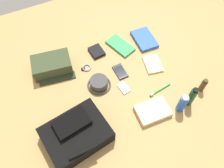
% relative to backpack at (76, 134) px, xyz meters
% --- Properties ---
extents(ground_plane, '(2.64, 2.02, 0.02)m').
position_rel_backpack_xyz_m(ground_plane, '(-0.33, -0.22, -0.07)').
color(ground_plane, tan).
rests_on(ground_plane, ground).
extents(backpack, '(0.38, 0.31, 0.13)m').
position_rel_backpack_xyz_m(backpack, '(0.00, 0.00, 0.00)').
color(backpack, black).
rests_on(backpack, ground_plane).
extents(toiletry_pouch, '(0.28, 0.24, 0.10)m').
position_rel_backpack_xyz_m(toiletry_pouch, '(-0.02, -0.52, -0.01)').
color(toiletry_pouch, '#384228').
rests_on(toiletry_pouch, ground_plane).
extents(bucket_hat, '(0.16, 0.16, 0.06)m').
position_rel_backpack_xyz_m(bucket_hat, '(-0.26, -0.27, -0.03)').
color(bucket_hat, '#424242').
rests_on(bucket_hat, ground_plane).
extents(cologne_bottle, '(0.04, 0.04, 0.11)m').
position_rel_backpack_xyz_m(cologne_bottle, '(-0.84, 0.05, -0.00)').
color(cologne_bottle, '#473319').
rests_on(cologne_bottle, ground_plane).
extents(shampoo_bottle, '(0.04, 0.04, 0.17)m').
position_rel_backpack_xyz_m(shampoo_bottle, '(-0.71, 0.09, 0.02)').
color(shampoo_bottle, '#19471E').
rests_on(shampoo_bottle, ground_plane).
extents(deodorant_spray, '(0.05, 0.05, 0.15)m').
position_rel_backpack_xyz_m(deodorant_spray, '(-0.64, 0.10, 0.02)').
color(deodorant_spray, blue).
rests_on(deodorant_spray, ground_plane).
extents(paperback_novel, '(0.15, 0.22, 0.03)m').
position_rel_backpack_xyz_m(paperback_novel, '(-0.72, -0.49, -0.05)').
color(paperback_novel, blue).
rests_on(paperback_novel, ground_plane).
extents(travel_guidebook, '(0.17, 0.23, 0.02)m').
position_rel_backpack_xyz_m(travel_guidebook, '(-0.53, -0.51, -0.05)').
color(travel_guidebook, '#2D934C').
rests_on(travel_guidebook, ground_plane).
extents(cell_phone, '(0.07, 0.12, 0.01)m').
position_rel_backpack_xyz_m(cell_phone, '(-0.43, -0.31, -0.05)').
color(cell_phone, black).
rests_on(cell_phone, ground_plane).
extents(media_player, '(0.06, 0.09, 0.01)m').
position_rel_backpack_xyz_m(media_player, '(-0.39, -0.18, -0.05)').
color(media_player, '#B7B7BC').
rests_on(media_player, ground_plane).
extents(wristwatch, '(0.07, 0.06, 0.01)m').
position_rel_backpack_xyz_m(wristwatch, '(-0.23, -0.44, -0.05)').
color(wristwatch, '#99999E').
rests_on(wristwatch, ground_plane).
extents(toothbrush, '(0.17, 0.03, 0.02)m').
position_rel_backpack_xyz_m(toothbrush, '(-0.59, -0.06, -0.05)').
color(toothbrush, '#198C33').
rests_on(toothbrush, ground_plane).
extents(wallet, '(0.10, 0.12, 0.02)m').
position_rel_backpack_xyz_m(wallet, '(-0.35, -0.53, -0.04)').
color(wallet, black).
rests_on(wallet, ground_plane).
extents(notepad, '(0.14, 0.17, 0.02)m').
position_rel_backpack_xyz_m(notepad, '(-0.66, -0.26, -0.05)').
color(notepad, beige).
rests_on(notepad, ground_plane).
extents(folded_towel, '(0.21, 0.15, 0.04)m').
position_rel_backpack_xyz_m(folded_towel, '(-0.47, 0.05, -0.04)').
color(folded_towel, beige).
rests_on(folded_towel, ground_plane).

